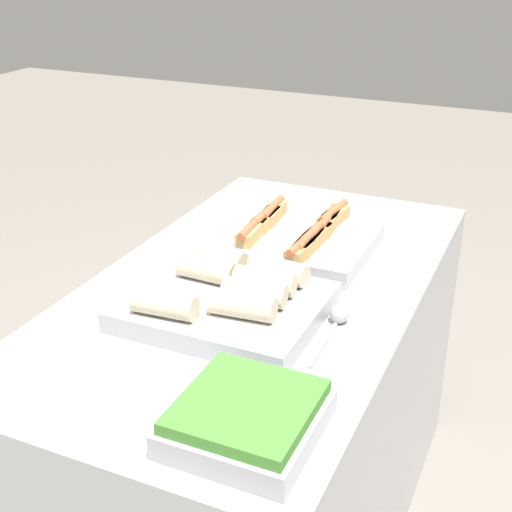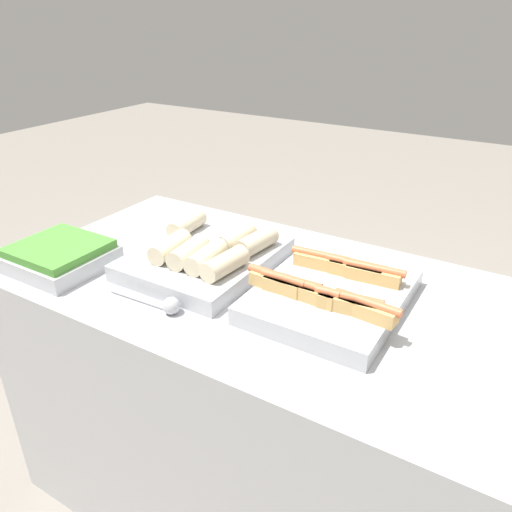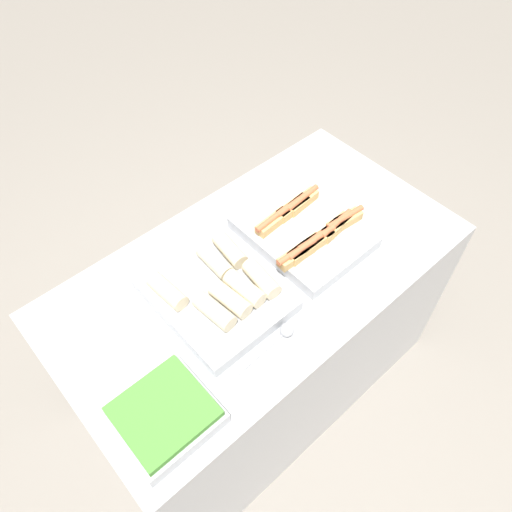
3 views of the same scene
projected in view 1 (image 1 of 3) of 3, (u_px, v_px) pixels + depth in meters
counter at (258, 420)px, 2.02m from camera, size 1.48×0.81×0.88m
tray_hotdogs at (292, 238)px, 2.00m from camera, size 0.41×0.45×0.10m
tray_wraps at (227, 299)px, 1.66m from camera, size 0.37×0.45×0.11m
tray_side_front at (247, 418)px, 1.27m from camera, size 0.27×0.25×0.07m
serving_spoon_near at (337, 319)px, 1.63m from camera, size 0.23×0.05×0.05m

